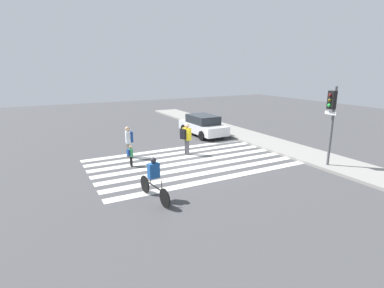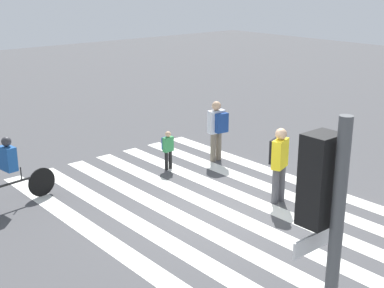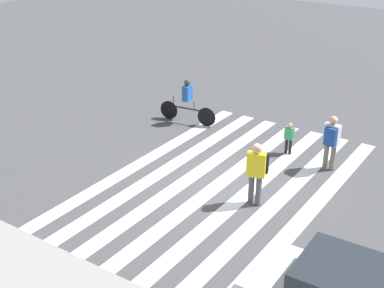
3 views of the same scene
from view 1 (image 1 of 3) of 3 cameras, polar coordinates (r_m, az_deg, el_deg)
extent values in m
plane|color=#444447|center=(15.51, -0.41, -3.45)|extent=(60.00, 60.00, 0.00)
cube|color=gray|center=(19.09, 16.48, -0.43)|extent=(36.00, 2.50, 0.14)
cube|color=silver|center=(17.88, -4.45, -1.07)|extent=(0.46, 10.00, 0.01)
cube|color=silver|center=(17.08, -3.23, -1.78)|extent=(0.46, 10.00, 0.01)
cube|color=silver|center=(16.29, -1.89, -2.57)|extent=(0.46, 10.00, 0.01)
cube|color=silver|center=(15.51, -0.41, -3.44)|extent=(0.46, 10.00, 0.01)
cube|color=silver|center=(14.75, 1.23, -4.39)|extent=(0.46, 10.00, 0.01)
cube|color=silver|center=(14.01, 3.05, -5.44)|extent=(0.46, 10.00, 0.01)
cube|color=silver|center=(13.28, 5.08, -6.61)|extent=(0.46, 10.00, 0.01)
cylinder|color=#515456|center=(15.65, 25.06, 2.75)|extent=(0.12, 0.12, 3.92)
cube|color=black|center=(15.30, 25.11, 7.60)|extent=(0.32, 0.26, 0.84)
cube|color=silver|center=(15.37, 24.87, 5.39)|extent=(0.60, 0.02, 0.16)
sphere|color=#590F0F|center=(15.16, 24.83, 8.46)|extent=(0.15, 0.15, 0.15)
sphere|color=#59470F|center=(15.18, 24.74, 7.60)|extent=(0.15, 0.15, 0.15)
sphere|color=#26D83F|center=(15.20, 24.65, 6.73)|extent=(0.15, 0.15, 0.15)
cylinder|color=#6B6051|center=(16.60, -12.11, -1.12)|extent=(0.15, 0.15, 0.82)
cylinder|color=#6B6051|center=(16.40, -11.90, -1.29)|extent=(0.15, 0.15, 0.82)
cube|color=silver|center=(16.32, -12.13, 1.27)|extent=(0.50, 0.28, 0.65)
sphere|color=tan|center=(16.23, -12.22, 2.82)|extent=(0.25, 0.25, 0.25)
cube|color=navy|center=(16.40, -11.53, 1.36)|extent=(0.38, 0.22, 0.54)
cylinder|color=black|center=(15.17, -11.58, -3.17)|extent=(0.09, 0.09, 0.51)
cylinder|color=black|center=(15.04, -11.43, -3.31)|extent=(0.09, 0.09, 0.51)
cube|color=#338C4C|center=(14.98, -11.59, -1.58)|extent=(0.31, 0.16, 0.40)
sphere|color=tan|center=(14.90, -11.64, -0.55)|extent=(0.16, 0.16, 0.16)
cube|color=navy|center=(14.95, -12.03, -1.63)|extent=(0.23, 0.12, 0.34)
cylinder|color=#4C4C51|center=(16.86, -1.15, -0.51)|extent=(0.16, 0.16, 0.84)
cylinder|color=#4C4C51|center=(16.67, -0.81, -0.68)|extent=(0.16, 0.16, 0.84)
cube|color=yellow|center=(16.59, -1.00, 1.93)|extent=(0.54, 0.37, 0.67)
sphere|color=tan|center=(16.49, -1.00, 3.50)|extent=(0.26, 0.26, 0.26)
cube|color=black|center=(16.56, -1.67, 1.90)|extent=(0.40, 0.28, 0.56)
cylinder|color=black|center=(10.58, -5.22, -10.25)|extent=(0.70, 0.12, 0.70)
cylinder|color=black|center=(11.85, -8.97, -7.59)|extent=(0.70, 0.12, 0.70)
cube|color=black|center=(11.13, -7.24, -7.94)|extent=(1.32, 0.19, 0.04)
cylinder|color=black|center=(11.30, -7.91, -6.75)|extent=(0.03, 0.03, 0.32)
cylinder|color=black|center=(10.58, -5.79, -7.95)|extent=(0.03, 0.03, 0.40)
cube|color=#1E5199|center=(10.92, -7.33, -5.05)|extent=(0.29, 0.43, 0.55)
sphere|color=#333338|center=(10.80, -7.40, -3.07)|extent=(0.22, 0.22, 0.22)
cube|color=silver|center=(21.52, 2.07, 3.17)|extent=(4.29, 1.81, 0.63)
cube|color=#23282D|center=(21.41, 2.08, 4.75)|extent=(2.37, 1.64, 0.57)
cylinder|color=black|center=(20.94, 5.92, 2.08)|extent=(0.64, 0.21, 0.64)
cylinder|color=black|center=(20.04, 1.91, 1.59)|extent=(0.64, 0.21, 0.64)
cylinder|color=black|center=(23.11, 2.19, 3.30)|extent=(0.64, 0.21, 0.64)
cylinder|color=black|center=(22.29, -1.56, 2.90)|extent=(0.64, 0.21, 0.64)
camera|label=2|loc=(15.74, 42.65, 11.59)|focal=50.00mm
camera|label=3|loc=(27.44, 15.79, 19.48)|focal=50.00mm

